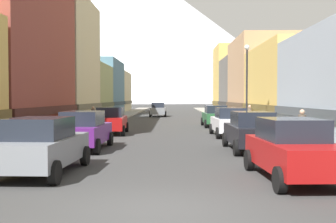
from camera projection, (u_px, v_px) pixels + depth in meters
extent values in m
plane|color=#353535|center=(159.00, 209.00, 8.81)|extent=(400.00, 400.00, 0.00)
cube|color=gray|center=(112.00, 120.00, 43.85)|extent=(2.50, 100.00, 0.15)
cube|color=gray|center=(229.00, 120.00, 43.71)|extent=(2.50, 100.00, 0.15)
cube|color=brown|center=(0.00, 44.00, 26.27)|extent=(6.56, 12.98, 11.61)
cube|color=#3B1B16|center=(0.00, 110.00, 26.41)|extent=(6.86, 12.98, 0.50)
cube|color=beige|center=(41.00, 62.00, 38.73)|extent=(9.28, 10.90, 11.59)
cube|color=#595444|center=(41.00, 106.00, 38.87)|extent=(9.58, 10.90, 0.50)
cube|color=#8C9966|center=(80.00, 91.00, 49.06)|extent=(6.58, 9.38, 6.34)
cube|color=#3F442D|center=(80.00, 104.00, 49.12)|extent=(6.88, 9.38, 0.50)
cube|color=slate|center=(99.00, 87.00, 60.03)|extent=(6.05, 12.37, 7.82)
cube|color=#22333F|center=(99.00, 103.00, 60.11)|extent=(6.35, 12.37, 0.50)
cube|color=beige|center=(100.00, 92.00, 71.86)|extent=(9.86, 11.12, 6.84)
cube|color=#595444|center=(100.00, 102.00, 71.92)|extent=(10.16, 11.12, 0.50)
cube|color=#D8B259|center=(308.00, 86.00, 34.94)|extent=(8.51, 13.06, 6.80)
cube|color=brown|center=(308.00, 107.00, 35.00)|extent=(8.81, 13.06, 0.50)
cube|color=tan|center=(267.00, 79.00, 47.94)|extent=(7.53, 12.38, 9.23)
cube|color=brown|center=(267.00, 105.00, 48.04)|extent=(7.83, 12.38, 0.50)
cube|color=#66605B|center=(257.00, 86.00, 59.39)|extent=(9.96, 10.07, 8.09)
cube|color=#2D2B29|center=(257.00, 103.00, 59.47)|extent=(10.26, 10.07, 0.50)
cube|color=#D8B259|center=(245.00, 79.00, 69.35)|extent=(9.86, 9.19, 11.02)
cube|color=brown|center=(245.00, 102.00, 69.48)|extent=(10.16, 9.19, 0.50)
cube|color=slate|center=(43.00, 150.00, 12.94)|extent=(2.01, 4.47, 0.80)
cube|color=#1E232D|center=(40.00, 128.00, 12.67)|extent=(1.68, 2.26, 0.64)
cylinder|color=black|center=(34.00, 155.00, 14.65)|extent=(0.25, 0.69, 0.68)
cylinder|color=black|center=(85.00, 156.00, 14.55)|extent=(0.25, 0.69, 0.68)
cylinder|color=black|center=(55.00, 173.00, 11.26)|extent=(0.25, 0.69, 0.68)
cube|color=#591E72|center=(84.00, 134.00, 18.98)|extent=(1.92, 4.43, 0.80)
cube|color=#1E232D|center=(83.00, 118.00, 18.71)|extent=(1.64, 2.23, 0.64)
cylinder|color=black|center=(74.00, 139.00, 20.67)|extent=(0.23, 0.68, 0.68)
cylinder|color=black|center=(110.00, 139.00, 20.62)|extent=(0.23, 0.68, 0.68)
cylinder|color=black|center=(54.00, 146.00, 17.37)|extent=(0.23, 0.68, 0.68)
cylinder|color=black|center=(97.00, 146.00, 17.32)|extent=(0.23, 0.68, 0.68)
cube|color=#9E1111|center=(111.00, 123.00, 27.20)|extent=(2.02, 4.47, 0.80)
cube|color=#1E232D|center=(111.00, 112.00, 26.93)|extent=(1.69, 2.26, 0.64)
cylinder|color=black|center=(100.00, 127.00, 28.84)|extent=(0.25, 0.69, 0.68)
cylinder|color=black|center=(127.00, 127.00, 28.89)|extent=(0.25, 0.69, 0.68)
cylinder|color=black|center=(93.00, 131.00, 25.54)|extent=(0.25, 0.69, 0.68)
cylinder|color=black|center=(123.00, 131.00, 25.60)|extent=(0.25, 0.69, 0.68)
cube|color=#9E1111|center=(294.00, 155.00, 11.94)|extent=(2.04, 4.48, 0.80)
cube|color=#1E232D|center=(291.00, 129.00, 12.16)|extent=(1.70, 2.27, 0.64)
cylinder|color=black|center=(280.00, 180.00, 10.27)|extent=(0.25, 0.69, 0.68)
cylinder|color=black|center=(304.00, 160.00, 13.63)|extent=(0.25, 0.69, 0.68)
cylinder|color=black|center=(249.00, 160.00, 13.57)|extent=(0.25, 0.69, 0.68)
cube|color=black|center=(251.00, 134.00, 18.50)|extent=(1.90, 4.43, 0.80)
cube|color=#1E232D|center=(252.00, 119.00, 18.23)|extent=(1.63, 2.22, 0.64)
cylinder|color=black|center=(225.00, 140.00, 20.16)|extent=(0.23, 0.68, 0.68)
cylinder|color=black|center=(263.00, 140.00, 20.17)|extent=(0.23, 0.68, 0.68)
cylinder|color=black|center=(237.00, 148.00, 16.86)|extent=(0.23, 0.68, 0.68)
cylinder|color=black|center=(281.00, 148.00, 16.87)|extent=(0.23, 0.68, 0.68)
cube|color=silver|center=(229.00, 124.00, 25.57)|extent=(1.95, 4.44, 0.80)
cube|color=#1E232D|center=(230.00, 113.00, 25.29)|extent=(1.65, 2.24, 0.64)
cylinder|color=black|center=(211.00, 129.00, 27.22)|extent=(0.24, 0.69, 0.68)
cylinder|color=black|center=(239.00, 129.00, 27.24)|extent=(0.24, 0.69, 0.68)
cylinder|color=black|center=(218.00, 133.00, 23.92)|extent=(0.24, 0.69, 0.68)
cylinder|color=black|center=(250.00, 133.00, 23.94)|extent=(0.24, 0.69, 0.68)
cube|color=#265933|center=(215.00, 118.00, 34.07)|extent=(1.92, 4.43, 0.80)
cube|color=#1E232D|center=(216.00, 109.00, 33.80)|extent=(1.64, 2.23, 0.64)
cylinder|color=black|center=(202.00, 121.00, 35.73)|extent=(0.23, 0.68, 0.68)
cylinder|color=black|center=(223.00, 121.00, 35.74)|extent=(0.23, 0.68, 0.68)
cylinder|color=black|center=(206.00, 124.00, 32.43)|extent=(0.23, 0.68, 0.68)
cylinder|color=black|center=(229.00, 124.00, 32.44)|extent=(0.23, 0.68, 0.68)
cube|color=slate|center=(158.00, 111.00, 52.53)|extent=(1.84, 4.40, 0.80)
cube|color=#1E232D|center=(158.00, 105.00, 52.75)|extent=(1.60, 2.20, 0.64)
cylinder|color=black|center=(165.00, 114.00, 50.88)|extent=(0.22, 0.68, 0.68)
cylinder|color=black|center=(150.00, 114.00, 50.90)|extent=(0.22, 0.68, 0.68)
cylinder|color=black|center=(165.00, 113.00, 54.18)|extent=(0.22, 0.68, 0.68)
cylinder|color=black|center=(152.00, 113.00, 54.20)|extent=(0.22, 0.68, 0.68)
cylinder|color=#595960|center=(323.00, 145.00, 15.00)|extent=(0.06, 0.06, 1.05)
cube|color=#33383F|center=(323.00, 127.00, 14.97)|extent=(0.14, 0.10, 0.28)
cylinder|color=#4C5156|center=(316.00, 140.00, 17.46)|extent=(0.56, 0.56, 0.90)
cylinder|color=#2D2D33|center=(316.00, 128.00, 17.45)|extent=(0.59, 0.59, 0.08)
cylinder|color=#4C4C51|center=(310.00, 140.00, 20.12)|extent=(0.39, 0.39, 0.39)
sphere|color=#1E692A|center=(310.00, 130.00, 20.11)|extent=(0.73, 0.73, 0.73)
cylinder|color=gray|center=(52.00, 132.00, 24.86)|extent=(0.41, 0.41, 0.32)
sphere|color=#1F8A27|center=(52.00, 126.00, 24.85)|extent=(0.50, 0.50, 0.50)
cylinder|color=#4C4C51|center=(48.00, 133.00, 24.07)|extent=(0.50, 0.50, 0.40)
sphere|color=#1D8734|center=(48.00, 124.00, 24.05)|extent=(0.71, 0.71, 0.71)
cylinder|color=brown|center=(249.00, 117.00, 31.99)|extent=(0.36, 0.36, 1.44)
sphere|color=tan|center=(250.00, 107.00, 31.96)|extent=(0.23, 0.23, 0.23)
cylinder|color=brown|center=(302.00, 130.00, 18.98)|extent=(0.36, 0.36, 1.47)
sphere|color=tan|center=(302.00, 112.00, 18.95)|extent=(0.23, 0.23, 0.23)
cylinder|color=brown|center=(93.00, 117.00, 33.80)|extent=(0.36, 0.36, 1.32)
sphere|color=tan|center=(93.00, 108.00, 33.78)|extent=(0.21, 0.21, 0.21)
cylinder|color=black|center=(247.00, 90.00, 28.16)|extent=(0.12, 0.12, 5.50)
sphere|color=white|center=(247.00, 47.00, 28.06)|extent=(0.36, 0.36, 0.36)
cone|color=white|center=(139.00, 35.00, 267.45)|extent=(224.27, 224.27, 86.93)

